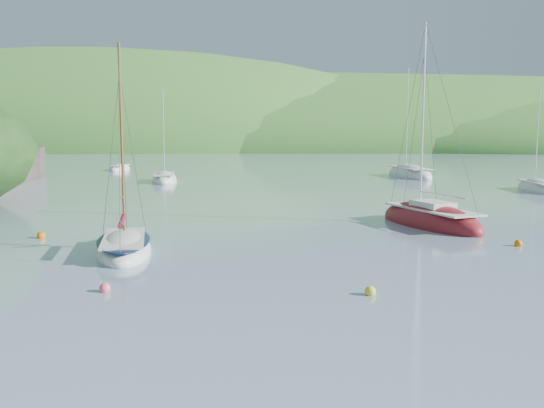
{
  "coord_description": "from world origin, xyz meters",
  "views": [
    {
      "loc": [
        2.07,
        -19.08,
        5.76
      ],
      "look_at": [
        1.27,
        8.0,
        2.33
      ],
      "focal_mm": 40.0,
      "sensor_mm": 36.0,
      "label": 1
    }
  ],
  "objects_px": {
    "distant_sloop_d": "(538,189)",
    "distant_sloop_b": "(410,175)",
    "distant_sloop_c": "(120,169)",
    "daysailer_white": "(124,248)",
    "sloop_red": "(430,222)",
    "distant_sloop_a": "(164,180)"
  },
  "relations": [
    {
      "from": "distant_sloop_b",
      "to": "sloop_red",
      "type": "bearing_deg",
      "value": -111.53
    },
    {
      "from": "daysailer_white",
      "to": "distant_sloop_b",
      "type": "relative_size",
      "value": 0.75
    },
    {
      "from": "distant_sloop_a",
      "to": "distant_sloop_c",
      "type": "xyz_separation_m",
      "value": [
        -9.62,
        17.24,
        -0.03
      ]
    },
    {
      "from": "daysailer_white",
      "to": "distant_sloop_d",
      "type": "xyz_separation_m",
      "value": [
        30.36,
        28.26,
        -0.05
      ]
    },
    {
      "from": "distant_sloop_b",
      "to": "distant_sloop_c",
      "type": "height_order",
      "value": "distant_sloop_b"
    },
    {
      "from": "daysailer_white",
      "to": "distant_sloop_b",
      "type": "bearing_deg",
      "value": 50.93
    },
    {
      "from": "daysailer_white",
      "to": "distant_sloop_a",
      "type": "xyz_separation_m",
      "value": [
        -5.75,
        36.78,
        -0.05
      ]
    },
    {
      "from": "distant_sloop_d",
      "to": "daysailer_white",
      "type": "bearing_deg",
      "value": -137.24
    },
    {
      "from": "daysailer_white",
      "to": "distant_sloop_c",
      "type": "distance_m",
      "value": 56.16
    },
    {
      "from": "distant_sloop_b",
      "to": "distant_sloop_d",
      "type": "relative_size",
      "value": 1.33
    },
    {
      "from": "distant_sloop_d",
      "to": "distant_sloop_b",
      "type": "bearing_deg",
      "value": 118.6
    },
    {
      "from": "daysailer_white",
      "to": "distant_sloop_c",
      "type": "xyz_separation_m",
      "value": [
        -15.36,
        54.02,
        -0.08
      ]
    },
    {
      "from": "daysailer_white",
      "to": "distant_sloop_b",
      "type": "xyz_separation_m",
      "value": [
        21.73,
        43.96,
        -0.01
      ]
    },
    {
      "from": "sloop_red",
      "to": "distant_sloop_a",
      "type": "xyz_separation_m",
      "value": [
        -21.74,
        28.45,
        -0.05
      ]
    },
    {
      "from": "sloop_red",
      "to": "distant_sloop_d",
      "type": "height_order",
      "value": "sloop_red"
    },
    {
      "from": "distant_sloop_b",
      "to": "daysailer_white",
      "type": "bearing_deg",
      "value": -128.69
    },
    {
      "from": "sloop_red",
      "to": "distant_sloop_b",
      "type": "xyz_separation_m",
      "value": [
        5.73,
        35.62,
        -0.01
      ]
    },
    {
      "from": "daysailer_white",
      "to": "sloop_red",
      "type": "xyz_separation_m",
      "value": [
        16.0,
        8.33,
        0.0
      ]
    },
    {
      "from": "daysailer_white",
      "to": "distant_sloop_b",
      "type": "distance_m",
      "value": 49.04
    },
    {
      "from": "distant_sloop_c",
      "to": "sloop_red",
      "type": "bearing_deg",
      "value": -52.15
    },
    {
      "from": "distant_sloop_a",
      "to": "distant_sloop_b",
      "type": "relative_size",
      "value": 0.76
    },
    {
      "from": "sloop_red",
      "to": "distant_sloop_c",
      "type": "height_order",
      "value": "sloop_red"
    }
  ]
}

